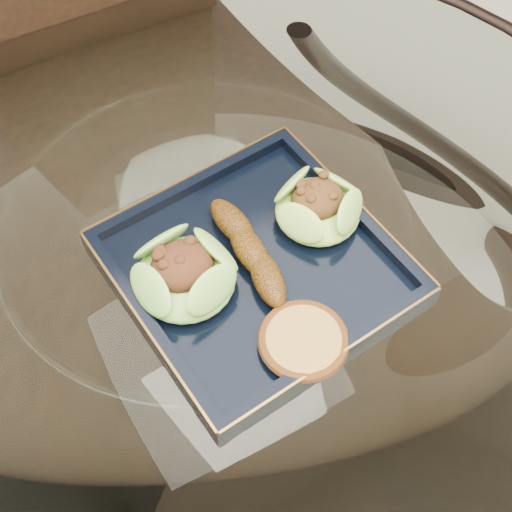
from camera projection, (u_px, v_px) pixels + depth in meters
ground at (230, 468)px, 1.41m from camera, size 4.00×4.00×0.00m
dining_table at (216, 326)px, 0.91m from camera, size 1.13×1.13×0.77m
dining_chair at (139, 171)px, 1.16m from camera, size 0.41×0.41×0.93m
navy_plate at (256, 272)px, 0.75m from camera, size 0.30×0.30×0.02m
lettuce_wrap_left at (185, 276)px, 0.72m from camera, size 0.12×0.12×0.04m
lettuce_wrap_right at (318, 208)px, 0.77m from camera, size 0.10×0.10×0.03m
roasted_plantain at (250, 250)px, 0.74m from camera, size 0.03×0.15×0.03m
crumb_patty at (303, 341)px, 0.69m from camera, size 0.08×0.08×0.01m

